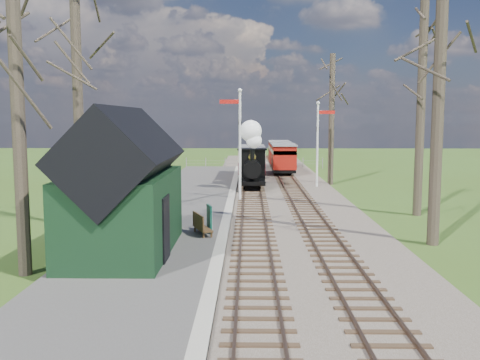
# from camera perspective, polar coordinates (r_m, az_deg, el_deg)

# --- Properties ---
(ground) EXTENTS (140.00, 140.00, 0.00)m
(ground) POSITION_cam_1_polar(r_m,az_deg,el_deg) (13.99, 1.84, -12.53)
(ground) COLOR #3B571B
(ground) RESTS_ON ground
(distant_hills) EXTENTS (114.40, 48.00, 22.02)m
(distant_hills) POSITION_cam_1_polar(r_m,az_deg,el_deg) (80.35, 2.08, -8.45)
(distant_hills) COLOR #385B23
(distant_hills) RESTS_ON ground
(ballast_bed) EXTENTS (8.00, 60.00, 0.10)m
(ballast_bed) POSITION_cam_1_polar(r_m,az_deg,el_deg) (35.54, 3.38, -0.78)
(ballast_bed) COLOR brown
(ballast_bed) RESTS_ON ground
(track_near) EXTENTS (1.60, 60.00, 0.15)m
(track_near) POSITION_cam_1_polar(r_m,az_deg,el_deg) (35.51, 1.28, -0.70)
(track_near) COLOR brown
(track_near) RESTS_ON ground
(track_far) EXTENTS (1.60, 60.00, 0.15)m
(track_far) POSITION_cam_1_polar(r_m,az_deg,el_deg) (35.62, 5.47, -0.70)
(track_far) COLOR brown
(track_far) RESTS_ON ground
(platform) EXTENTS (5.00, 44.00, 0.20)m
(platform) POSITION_cam_1_polar(r_m,az_deg,el_deg) (27.78, -5.86, -2.76)
(platform) COLOR #474442
(platform) RESTS_ON ground
(coping_strip) EXTENTS (0.40, 44.00, 0.21)m
(coping_strip) POSITION_cam_1_polar(r_m,az_deg,el_deg) (27.60, -1.11, -2.77)
(coping_strip) COLOR #B2AD9E
(coping_strip) RESTS_ON ground
(station_shed) EXTENTS (3.25, 6.30, 4.78)m
(station_shed) POSITION_cam_1_polar(r_m,az_deg,el_deg) (17.84, -12.27, -1.03)
(station_shed) COLOR black
(station_shed) RESTS_ON platform
(semaphore_near) EXTENTS (1.22, 0.24, 6.22)m
(semaphore_near) POSITION_cam_1_polar(r_m,az_deg,el_deg) (29.24, -0.14, 4.68)
(semaphore_near) COLOR silver
(semaphore_near) RESTS_ON ground
(semaphore_far) EXTENTS (1.22, 0.24, 5.72)m
(semaphore_far) POSITION_cam_1_polar(r_m,az_deg,el_deg) (35.54, 8.39, 4.50)
(semaphore_far) COLOR silver
(semaphore_far) RESTS_ON ground
(bare_trees) EXTENTS (15.51, 22.39, 12.00)m
(bare_trees) POSITION_cam_1_polar(r_m,az_deg,el_deg) (23.38, 4.80, 8.08)
(bare_trees) COLOR #382D23
(bare_trees) RESTS_ON ground
(fence_line) EXTENTS (12.60, 0.08, 1.00)m
(fence_line) POSITION_cam_1_polar(r_m,az_deg,el_deg) (49.39, 1.53, 1.86)
(fence_line) COLOR slate
(fence_line) RESTS_ON ground
(locomotive) EXTENTS (1.72, 4.01, 4.30)m
(locomotive) POSITION_cam_1_polar(r_m,az_deg,el_deg) (34.26, 1.28, 2.22)
(locomotive) COLOR black
(locomotive) RESTS_ON ground
(coach) EXTENTS (2.01, 6.88, 2.11)m
(coach) POSITION_cam_1_polar(r_m,az_deg,el_deg) (40.34, 1.25, 2.12)
(coach) COLOR black
(coach) RESTS_ON ground
(red_carriage_a) EXTENTS (1.93, 4.77, 2.03)m
(red_carriage_a) POSITION_cam_1_polar(r_m,az_deg,el_deg) (43.79, 4.63, 2.38)
(red_carriage_a) COLOR black
(red_carriage_a) RESTS_ON ground
(red_carriage_b) EXTENTS (1.93, 4.77, 2.03)m
(red_carriage_b) POSITION_cam_1_polar(r_m,az_deg,el_deg) (49.26, 4.22, 2.85)
(red_carriage_b) COLOR black
(red_carriage_b) RESTS_ON ground
(sign_board) EXTENTS (0.27, 0.72, 1.06)m
(sign_board) POSITION_cam_1_polar(r_m,az_deg,el_deg) (20.74, -3.27, -4.14)
(sign_board) COLOR #0F4636
(sign_board) RESTS_ON platform
(bench) EXTENTS (0.89, 1.47, 0.81)m
(bench) POSITION_cam_1_polar(r_m,az_deg,el_deg) (20.36, -4.25, -4.79)
(bench) COLOR #4A331A
(bench) RESTS_ON platform
(person) EXTENTS (0.36, 0.50, 1.26)m
(person) POSITION_cam_1_polar(r_m,az_deg,el_deg) (19.87, -7.15, -4.37)
(person) COLOR #1A2330
(person) RESTS_ON platform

